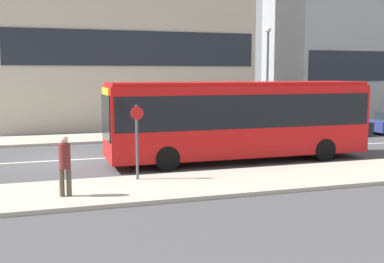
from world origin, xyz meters
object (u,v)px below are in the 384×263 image
bus_stop_sign (137,136)px  street_lamp (267,67)px  parked_car_0 (331,125)px  city_bus (239,116)px  pedestrian_near_stop (65,162)px

bus_stop_sign → street_lamp: bearing=46.4°
parked_car_0 → street_lamp: 5.13m
street_lamp → city_bus: bearing=-123.6°
bus_stop_sign → street_lamp: street_lamp is taller
city_bus → parked_car_0: 10.18m
bus_stop_sign → street_lamp: (10.24, 10.74, 2.43)m
city_bus → street_lamp: bearing=61.0°
city_bus → pedestrian_near_stop: city_bus is taller
pedestrian_near_stop → street_lamp: (12.70, 12.32, 2.89)m
pedestrian_near_stop → street_lamp: bearing=-130.2°
parked_car_0 → bus_stop_sign: (-13.28, -8.37, 0.96)m
city_bus → parked_car_0: city_bus is taller
city_bus → street_lamp: size_ratio=1.76×
parked_car_0 → pedestrian_near_stop: (-15.73, -9.95, 0.50)m
bus_stop_sign → street_lamp: size_ratio=0.40×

